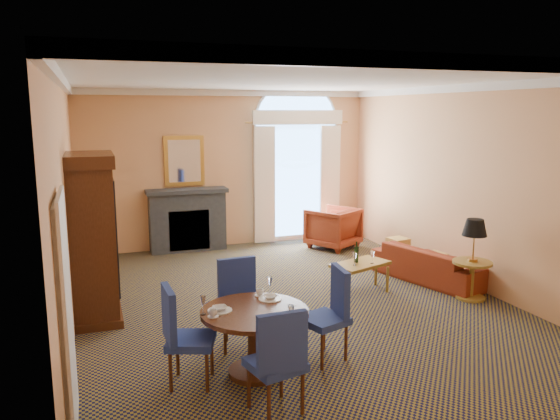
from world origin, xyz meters
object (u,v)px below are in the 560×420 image
object	(u,v)px
dining_table	(255,327)
side_table	(473,249)
coffee_table	(360,265)
armoire	(92,240)
armchair	(333,228)
sofa	(430,264)

from	to	relation	value
dining_table	side_table	xyz separation A→B (m)	(3.75, 1.21, 0.24)
dining_table	coffee_table	world-z (taller)	dining_table
dining_table	side_table	size ratio (longest dim) A/B	0.96
dining_table	side_table	bearing A→B (deg)	17.90
armoire	dining_table	distance (m)	2.85
armoire	armchair	bearing A→B (deg)	27.47
armoire	sofa	bearing A→B (deg)	-1.36
coffee_table	armchair	bearing A→B (deg)	54.03
armchair	dining_table	bearing A→B (deg)	26.13
armchair	sofa	bearing A→B (deg)	72.36
side_table	armoire	bearing A→B (deg)	168.25
armchair	side_table	xyz separation A→B (m)	(0.64, -3.54, 0.35)
armoire	side_table	xyz separation A→B (m)	(5.32, -1.11, -0.31)
dining_table	sofa	world-z (taller)	dining_table
armoire	coffee_table	size ratio (longest dim) A/B	2.19
armoire	sofa	size ratio (longest dim) A/B	1.15
dining_table	armchair	xyz separation A→B (m)	(3.11, 4.75, -0.12)
armoire	coffee_table	world-z (taller)	armoire
sofa	armchair	xyz separation A→B (m)	(-0.59, 2.56, 0.13)
dining_table	side_table	distance (m)	3.95
armoire	armchair	distance (m)	5.31
sofa	armchair	world-z (taller)	armchair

